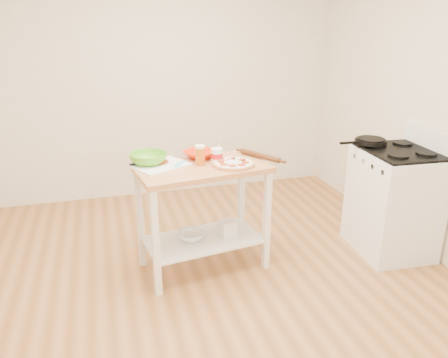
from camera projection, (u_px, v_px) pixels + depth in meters
name	position (u px, v px, depth m)	size (l,w,h in m)	color
room_shell	(214.00, 121.00, 2.87)	(4.04, 4.54, 2.74)	#B17641
prep_island	(203.00, 196.00, 3.51)	(1.10, 0.70, 0.90)	tan
gas_stove	(393.00, 201.00, 3.84)	(0.62, 0.72, 1.11)	white
skillet	(370.00, 141.00, 3.82)	(0.43, 0.27, 0.03)	black
pizza	(233.00, 163.00, 3.42)	(0.33, 0.33, 0.05)	tan
cutting_board	(160.00, 165.00, 3.41)	(0.49, 0.45, 0.04)	white
spatula	(179.00, 164.00, 3.41)	(0.12, 0.13, 0.01)	#39CDD6
knife	(142.00, 163.00, 3.42)	(0.27, 0.08, 0.01)	silver
orange_bowl	(200.00, 154.00, 3.60)	(0.25, 0.25, 0.06)	#FF2908
green_bowl	(148.00, 159.00, 3.44)	(0.29, 0.29, 0.09)	#5BB023
beer_pint	(200.00, 155.00, 3.41)	(0.08, 0.08, 0.16)	#D26014
yogurt_tub	(217.00, 155.00, 3.48)	(0.10, 0.10, 0.21)	white
rolling_pin	(260.00, 156.00, 3.59)	(0.05, 0.05, 0.40)	#542B13
shelf_glass_bowl	(191.00, 236.00, 3.61)	(0.23, 0.23, 0.07)	silver
shelf_bin	(227.00, 228.00, 3.69)	(0.13, 0.13, 0.13)	white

